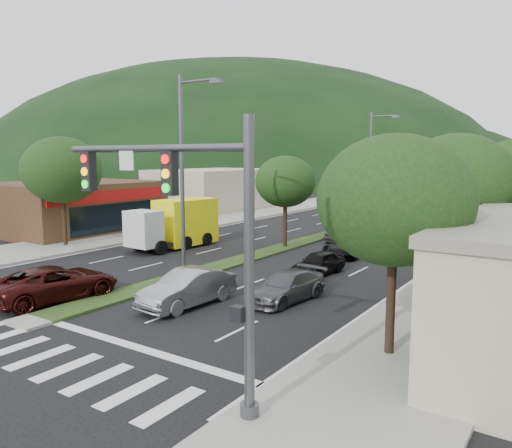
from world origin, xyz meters
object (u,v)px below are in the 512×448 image
Objects in this scene: tree_med_near at (285,182)px; tree_med_far at (407,166)px; tree_r_b at (457,181)px; tree_l_a at (62,170)px; car_queue_b at (286,287)px; car_queue_c at (380,225)px; tree_r_a at (395,200)px; car_queue_e at (347,231)px; streetlight_near at (185,167)px; motorhome at (436,206)px; streetlight_mid at (372,162)px; car_queue_f at (414,220)px; box_truck at (177,225)px; car_queue_d at (348,246)px; tree_r_c at (489,181)px; suv_maroon at (55,283)px; sedan_silver at (188,288)px; car_queue_a at (318,263)px; traffic_signal at (194,219)px.

tree_med_near is 0.87× the size of tree_med_far.
tree_med_far is (-12.00, 32.00, -0.03)m from tree_r_b.
car_queue_b is at bearing -7.84° from tree_l_a.
car_queue_c is (2.99, 9.77, -3.77)m from tree_med_near.
car_queue_e is (-9.63, 18.77, -4.07)m from tree_r_a.
streetlight_near is 1.01× the size of motorhome.
tree_l_a reaches higher than car_queue_e.
motorhome is at bearing 106.06° from tree_r_b.
tree_l_a is at bearing -118.92° from streetlight_mid.
box_truck is at bearing -118.73° from car_queue_f.
tree_r_a is 0.96× the size of tree_med_far.
tree_l_a reaches higher than car_queue_d.
tree_med_far is 36.23m from tree_l_a.
tree_r_c is at bearing -11.92° from car_queue_e.
car_queue_b is at bearing -59.09° from tree_med_near.
tree_med_far is at bearing 100.65° from car_queue_c.
box_truck is (-6.16, -29.82, -3.49)m from tree_med_far.
tree_med_far is at bearing 69.81° from tree_l_a.
motorhome is at bearing -97.26° from suv_maroon.
sedan_silver reaches higher than car_queue_a.
tree_med_near is at bearing -170.54° from tree_r_c.
tree_r_b is at bearing -69.44° from tree_med_far.
streetlight_near is at bearing -134.51° from tree_r_c.
tree_med_far is 39.84m from sedan_silver.
tree_med_near is 15.69m from motorhome.
tree_l_a is at bearing -29.33° from suv_maroon.
tree_l_a is 1.66× the size of car_queue_e.
car_queue_a is 11.66m from box_truck.
motorhome is (-0.16, 24.81, 1.39)m from car_queue_b.
tree_med_near reaches higher than motorhome.
car_queue_e is at bearing 131.78° from tree_r_b.
tree_l_a is at bearing -110.19° from tree_med_far.
car_queue_b is 10.50m from car_queue_d.
car_queue_e is at bearing 81.65° from streetlight_near.
car_queue_a is 0.36× the size of motorhome.
tree_r_b is 8.52m from car_queue_b.
sedan_silver is 0.45× the size of motorhome.
car_queue_e is 0.44× the size of motorhome.
car_queue_e is (-3.97, 15.37, 0.13)m from car_queue_b.
suv_maroon is at bearing -140.45° from car_queue_b.
streetlight_mid reaches higher than tree_r_b.
car_queue_d is (-4.36, 19.31, -4.04)m from traffic_signal.
car_queue_c reaches higher than car_queue_f.
tree_l_a is (-21.53, 11.54, 0.54)m from traffic_signal.
sedan_silver is at bearing -119.23° from tree_r_c.
sedan_silver is (-8.66, -15.47, -4.01)m from tree_r_c.
tree_med_near is 10.89m from car_queue_c.
car_queue_d is (4.67, -0.23, -3.82)m from tree_med_near.
sedan_silver is at bearing -146.54° from suv_maroon.
streetlight_mid is (12.71, 23.00, 0.40)m from tree_l_a.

